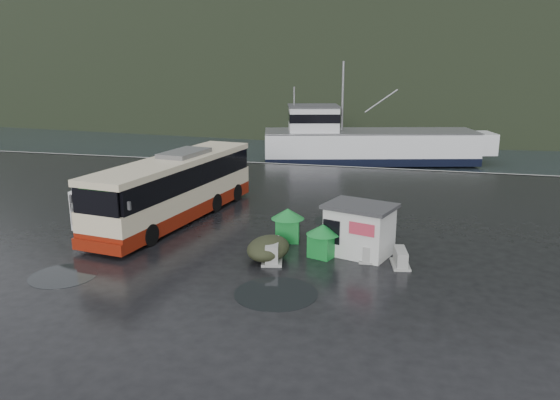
% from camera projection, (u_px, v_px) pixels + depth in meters
% --- Properties ---
extents(ground, '(160.00, 160.00, 0.00)m').
position_uv_depth(ground, '(231.00, 240.00, 26.90)').
color(ground, black).
rests_on(ground, ground).
extents(harbor_water, '(300.00, 180.00, 0.02)m').
position_uv_depth(harbor_water, '(378.00, 96.00, 130.40)').
color(harbor_water, black).
rests_on(harbor_water, ground).
extents(quay_edge, '(160.00, 0.60, 1.50)m').
position_uv_depth(quay_edge, '(307.00, 165.00, 45.72)').
color(quay_edge, '#999993').
rests_on(quay_edge, ground).
extents(headland, '(780.00, 540.00, 570.00)m').
position_uv_depth(headland, '(418.00, 77.00, 259.85)').
color(headland, black).
rests_on(headland, ground).
extents(coach_bus, '(5.14, 13.41, 3.70)m').
position_uv_depth(coach_bus, '(177.00, 219.00, 30.33)').
color(coach_bus, beige).
rests_on(coach_bus, ground).
extents(white_van, '(2.04, 5.87, 2.45)m').
position_uv_depth(white_van, '(118.00, 220.00, 30.21)').
color(white_van, silver).
rests_on(white_van, ground).
extents(waste_bin_left, '(1.39, 1.39, 1.51)m').
position_uv_depth(waste_bin_left, '(323.00, 256.00, 24.64)').
color(waste_bin_left, '#167F2F').
rests_on(waste_bin_left, ground).
extents(waste_bin_right, '(1.33, 1.33, 1.62)m').
position_uv_depth(waste_bin_right, '(288.00, 240.00, 26.78)').
color(waste_bin_right, '#167F2F').
rests_on(waste_bin_right, ground).
extents(dome_tent, '(2.03, 2.68, 0.99)m').
position_uv_depth(dome_tent, '(268.00, 259.00, 24.34)').
color(dome_tent, '#2A2E1B').
rests_on(dome_tent, ground).
extents(ticket_kiosk, '(3.55, 3.10, 2.34)m').
position_uv_depth(ticket_kiosk, '(359.00, 254.00, 24.95)').
color(ticket_kiosk, silver).
rests_on(ticket_kiosk, ground).
extents(jersey_barrier_a, '(1.24, 1.93, 0.89)m').
position_uv_depth(jersey_barrier_a, '(272.00, 260.00, 24.14)').
color(jersey_barrier_a, '#999993').
rests_on(jersey_barrier_a, ground).
extents(jersey_barrier_b, '(0.84, 1.54, 0.75)m').
position_uv_depth(jersey_barrier_b, '(368.00, 259.00, 24.32)').
color(jersey_barrier_b, '#999993').
rests_on(jersey_barrier_b, ground).
extents(jersey_barrier_c, '(0.96, 1.55, 0.73)m').
position_uv_depth(jersey_barrier_c, '(400.00, 265.00, 23.53)').
color(jersey_barrier_c, '#999993').
rests_on(jersey_barrier_c, ground).
extents(fishing_trawler, '(24.91, 11.26, 9.74)m').
position_uv_depth(fishing_trawler, '(369.00, 149.00, 53.89)').
color(fishing_trawler, silver).
rests_on(fishing_trawler, ground).
extents(puddles, '(12.81, 13.16, 0.01)m').
position_uv_depth(puddles, '(242.00, 261.00, 24.01)').
color(puddles, black).
rests_on(puddles, ground).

